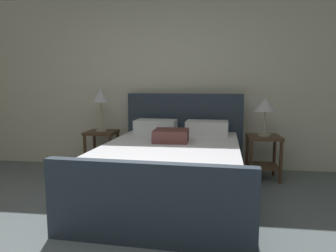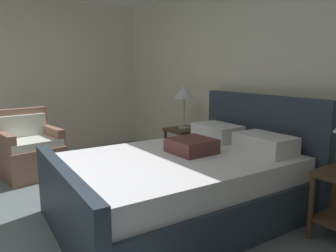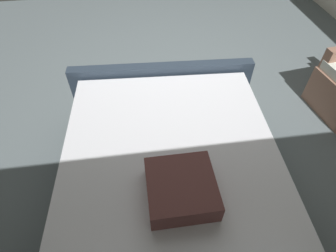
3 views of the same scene
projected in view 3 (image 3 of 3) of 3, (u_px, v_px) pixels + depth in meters
ground_plane at (179, 88)px, 3.31m from camera, size 5.75×5.78×0.02m
bed at (174, 201)px, 1.92m from camera, size 1.83×2.39×1.16m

